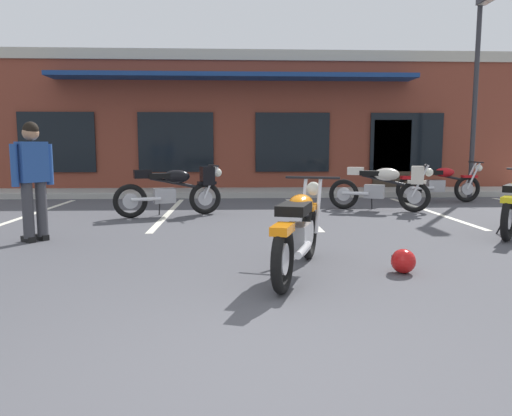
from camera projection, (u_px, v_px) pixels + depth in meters
The scene contains 11 objects.
ground_plane at pixel (236, 252), 6.17m from camera, with size 80.00×80.00×0.00m, color #47474C.
sidewalk_kerb at pixel (235, 192), 13.48m from camera, with size 22.00×1.80×0.14m, color #A8A59E.
brick_storefront_building at pixel (234, 126), 16.95m from camera, with size 16.79×6.89×4.06m.
painted_stall_lines at pixel (235, 212), 9.92m from camera, with size 13.53×4.80×0.01m.
motorcycle_foreground_classic at pixel (299, 230), 5.10m from camera, with size 0.98×2.04×0.98m.
motorcycle_black_cruiser at pixel (174, 189), 9.36m from camera, with size 2.04×1.00×0.98m.
motorcycle_silver_naked at pixel (384, 186), 10.08m from camera, with size 1.98×1.14×0.98m.
motorcycle_blue_standard at pixel (439, 183), 11.61m from camera, with size 2.11×0.66×0.98m.
person_in_shorts_foreground at pixel (33, 174), 6.78m from camera, with size 0.46×0.52×1.68m.
helmet_on_pavement at pixel (403, 261), 5.15m from camera, with size 0.26×0.26×0.26m.
parking_lot_lamp_post at pixel (479, 70), 12.16m from camera, with size 0.24×0.76×4.98m.
Camera 1 is at (-0.03, -2.51, 1.34)m, focal length 34.18 mm.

